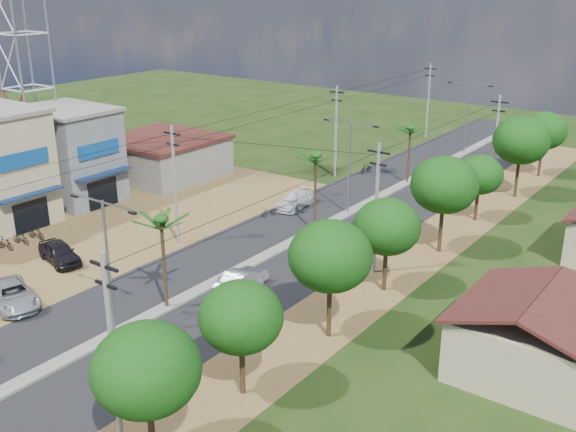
% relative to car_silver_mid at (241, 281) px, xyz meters
% --- Properties ---
extents(ground, '(160.00, 160.00, 0.00)m').
position_rel_car_silver_mid_xyz_m(ground, '(-2.11, -8.44, -0.72)').
color(ground, black).
rests_on(ground, ground).
extents(road, '(12.00, 110.00, 0.04)m').
position_rel_car_silver_mid_xyz_m(road, '(-2.11, 6.56, -0.70)').
color(road, black).
rests_on(road, ground).
extents(median, '(1.00, 90.00, 0.18)m').
position_rel_car_silver_mid_xyz_m(median, '(-2.11, 9.56, -0.63)').
color(median, '#605E56').
rests_on(median, ground).
extents(dirt_lot_west, '(18.00, 46.00, 0.04)m').
position_rel_car_silver_mid_xyz_m(dirt_lot_west, '(-17.11, -0.44, -0.70)').
color(dirt_lot_west, '#503D1B').
rests_on(dirt_lot_west, ground).
extents(dirt_shoulder_east, '(5.00, 90.00, 0.03)m').
position_rel_car_silver_mid_xyz_m(dirt_shoulder_east, '(6.39, 6.56, -0.71)').
color(dirt_shoulder_east, '#503D1B').
rests_on(dirt_shoulder_east, ground).
extents(shophouse_grey, '(9.00, 6.40, 8.30)m').
position_rel_car_silver_mid_xyz_m(shophouse_grey, '(-24.09, 5.56, 3.44)').
color(shophouse_grey, '#52555A').
rests_on(shophouse_grey, ground).
extents(low_shed, '(10.40, 10.40, 3.95)m').
position_rel_car_silver_mid_xyz_m(low_shed, '(-23.11, 15.56, 1.24)').
color(low_shed, '#605E56').
rests_on(low_shed, ground).
extents(house_east_near, '(7.60, 7.50, 4.60)m').
position_rel_car_silver_mid_xyz_m(house_east_near, '(17.89, 1.56, 1.67)').
color(house_east_near, tan).
rests_on(house_east_near, ground).
extents(tree_east_a, '(4.40, 4.40, 6.37)m').
position_rel_car_silver_mid_xyz_m(tree_east_a, '(7.39, -14.44, 3.77)').
color(tree_east_a, black).
rests_on(tree_east_a, ground).
extents(tree_east_b, '(4.00, 4.00, 5.83)m').
position_rel_car_silver_mid_xyz_m(tree_east_b, '(7.19, -8.44, 3.39)').
color(tree_east_b, black).
rests_on(tree_east_b, ground).
extents(tree_east_c, '(4.60, 4.60, 6.83)m').
position_rel_car_silver_mid_xyz_m(tree_east_c, '(7.59, -1.44, 4.14)').
color(tree_east_c, black).
rests_on(tree_east_c, ground).
extents(tree_east_d, '(4.20, 4.20, 6.13)m').
position_rel_car_silver_mid_xyz_m(tree_east_d, '(7.29, 5.56, 3.62)').
color(tree_east_d, black).
rests_on(tree_east_d, ground).
extents(tree_east_e, '(4.80, 4.80, 7.14)m').
position_rel_car_silver_mid_xyz_m(tree_east_e, '(7.49, 13.56, 4.37)').
color(tree_east_e, black).
rests_on(tree_east_e, ground).
extents(tree_east_f, '(3.80, 3.80, 5.52)m').
position_rel_car_silver_mid_xyz_m(tree_east_f, '(7.09, 21.56, 3.17)').
color(tree_east_f, black).
rests_on(tree_east_f, ground).
extents(tree_east_g, '(5.00, 5.00, 7.38)m').
position_rel_car_silver_mid_xyz_m(tree_east_g, '(7.69, 29.56, 4.52)').
color(tree_east_g, black).
rests_on(tree_east_g, ground).
extents(tree_east_h, '(4.40, 4.40, 6.52)m').
position_rel_car_silver_mid_xyz_m(tree_east_h, '(7.39, 37.56, 3.92)').
color(tree_east_h, black).
rests_on(tree_east_h, ground).
extents(palm_median_near, '(2.00, 2.00, 6.15)m').
position_rel_car_silver_mid_xyz_m(palm_median_near, '(-2.11, -4.44, 4.81)').
color(palm_median_near, black).
rests_on(palm_median_near, ground).
extents(palm_median_mid, '(2.00, 2.00, 6.55)m').
position_rel_car_silver_mid_xyz_m(palm_median_mid, '(-2.11, 11.56, 5.18)').
color(palm_median_mid, black).
rests_on(palm_median_mid, ground).
extents(palm_median_far, '(2.00, 2.00, 5.85)m').
position_rel_car_silver_mid_xyz_m(palm_median_far, '(-2.11, 27.56, 4.54)').
color(palm_median_far, black).
rests_on(palm_median_far, ground).
extents(streetlight_near, '(5.10, 0.18, 8.00)m').
position_rel_car_silver_mid_xyz_m(streetlight_near, '(-2.11, -8.44, 4.06)').
color(streetlight_near, gray).
rests_on(streetlight_near, ground).
extents(streetlight_mid, '(5.10, 0.18, 8.00)m').
position_rel_car_silver_mid_xyz_m(streetlight_mid, '(-2.11, 16.56, 4.06)').
color(streetlight_mid, gray).
rests_on(streetlight_mid, ground).
extents(streetlight_far, '(5.10, 0.18, 8.00)m').
position_rel_car_silver_mid_xyz_m(streetlight_far, '(-2.11, 41.56, 4.06)').
color(streetlight_far, gray).
rests_on(streetlight_far, ground).
extents(utility_pole_w_b, '(1.60, 0.24, 9.00)m').
position_rel_car_silver_mid_xyz_m(utility_pole_w_b, '(-9.11, 3.56, 4.04)').
color(utility_pole_w_b, '#605E56').
rests_on(utility_pole_w_b, ground).
extents(utility_pole_w_c, '(1.60, 0.24, 9.00)m').
position_rel_car_silver_mid_xyz_m(utility_pole_w_c, '(-9.11, 25.56, 4.04)').
color(utility_pole_w_c, '#605E56').
rests_on(utility_pole_w_c, ground).
extents(utility_pole_w_d, '(1.60, 0.24, 9.00)m').
position_rel_car_silver_mid_xyz_m(utility_pole_w_d, '(-9.11, 46.56, 4.04)').
color(utility_pole_w_d, '#605E56').
rests_on(utility_pole_w_d, ground).
extents(utility_pole_e_a, '(1.60, 0.24, 9.00)m').
position_rel_car_silver_mid_xyz_m(utility_pole_e_a, '(5.39, -14.44, 4.04)').
color(utility_pole_e_a, '#605E56').
rests_on(utility_pole_e_a, ground).
extents(utility_pole_e_b, '(1.60, 0.24, 9.00)m').
position_rel_car_silver_mid_xyz_m(utility_pole_e_b, '(5.39, 7.56, 4.04)').
color(utility_pole_e_b, '#605E56').
rests_on(utility_pole_e_b, ground).
extents(utility_pole_e_c, '(1.60, 0.24, 9.00)m').
position_rel_car_silver_mid_xyz_m(utility_pole_e_c, '(5.39, 29.56, 4.04)').
color(utility_pole_e_c, '#605E56').
rests_on(utility_pole_e_c, ground).
extents(car_silver_mid, '(1.91, 4.50, 1.44)m').
position_rel_car_silver_mid_xyz_m(car_silver_mid, '(0.00, 0.00, 0.00)').
color(car_silver_mid, '#919398').
rests_on(car_silver_mid, ground).
extents(car_white_far, '(2.36, 4.79, 1.34)m').
position_rel_car_silver_mid_xyz_m(car_white_far, '(-6.66, 15.36, -0.05)').
color(car_white_far, silver).
rests_on(car_white_far, ground).
extents(car_parked_silver, '(5.50, 3.66, 1.40)m').
position_rel_car_silver_mid_xyz_m(car_parked_silver, '(-9.95, -9.70, -0.02)').
color(car_parked_silver, '#919398').
rests_on(car_parked_silver, ground).
extents(car_parked_dark, '(4.72, 2.82, 1.50)m').
position_rel_car_silver_mid_xyz_m(car_parked_dark, '(-13.14, -3.99, 0.03)').
color(car_parked_dark, black).
rests_on(car_parked_dark, ground).
extents(moto_rider_east, '(1.03, 1.74, 0.86)m').
position_rel_car_silver_mid_xyz_m(moto_rider_east, '(2.46, -9.60, -0.29)').
color(moto_rider_east, black).
rests_on(moto_rider_east, ground).
extents(moto_rider_west_a, '(0.93, 1.60, 0.79)m').
position_rel_car_silver_mid_xyz_m(moto_rider_west_a, '(-7.11, 12.19, -0.32)').
color(moto_rider_west_a, black).
rests_on(moto_rider_west_a, ground).
extents(moto_rider_west_b, '(0.68, 1.69, 0.99)m').
position_rel_car_silver_mid_xyz_m(moto_rider_west_b, '(-7.08, 28.28, -0.23)').
color(moto_rider_west_b, black).
rests_on(moto_rider_west_b, ground).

